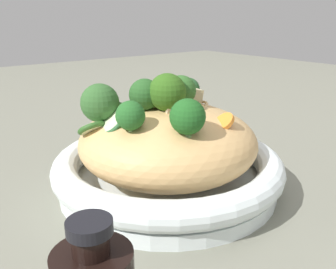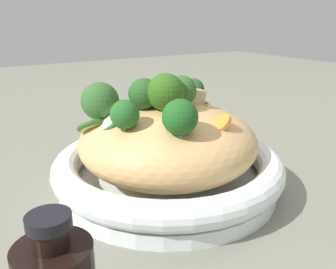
{
  "view_description": "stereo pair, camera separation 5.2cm",
  "coord_description": "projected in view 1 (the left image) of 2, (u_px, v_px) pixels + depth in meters",
  "views": [
    {
      "loc": [
        -0.3,
        -0.39,
        0.25
      ],
      "look_at": [
        0.0,
        0.0,
        0.08
      ],
      "focal_mm": 39.26,
      "sensor_mm": 36.0,
      "label": 1
    },
    {
      "loc": [
        -0.26,
        -0.42,
        0.25
      ],
      "look_at": [
        0.0,
        0.0,
        0.08
      ],
      "focal_mm": 39.26,
      "sensor_mm": 36.0,
      "label": 2
    }
  ],
  "objects": [
    {
      "name": "noodle_heap",
      "position": [
        168.0,
        141.0,
        0.52
      ],
      "size": [
        0.25,
        0.25,
        0.11
      ],
      "color": "tan",
      "rests_on": "serving_bowl"
    },
    {
      "name": "zucchini_slices",
      "position": [
        117.0,
        115.0,
        0.5
      ],
      "size": [
        0.14,
        0.11,
        0.05
      ],
      "color": "beige",
      "rests_on": "serving_bowl"
    },
    {
      "name": "chicken_chunks",
      "position": [
        171.0,
        100.0,
        0.52
      ],
      "size": [
        0.1,
        0.1,
        0.04
      ],
      "color": "beige",
      "rests_on": "serving_bowl"
    },
    {
      "name": "broccoli_florets",
      "position": [
        152.0,
        100.0,
        0.48
      ],
      "size": [
        0.2,
        0.17,
        0.08
      ],
      "color": "#99B573",
      "rests_on": "serving_bowl"
    },
    {
      "name": "ground_plane",
      "position": [
        168.0,
        187.0,
        0.55
      ],
      "size": [
        3.0,
        3.0,
        0.0
      ],
      "primitive_type": "plane",
      "color": "slate"
    },
    {
      "name": "carrot_coins",
      "position": [
        193.0,
        112.0,
        0.49
      ],
      "size": [
        0.06,
        0.13,
        0.03
      ],
      "color": "orange",
      "rests_on": "serving_bowl"
    },
    {
      "name": "serving_bowl",
      "position": [
        168.0,
        170.0,
        0.54
      ],
      "size": [
        0.33,
        0.33,
        0.06
      ],
      "color": "white",
      "rests_on": "ground_plane"
    }
  ]
}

